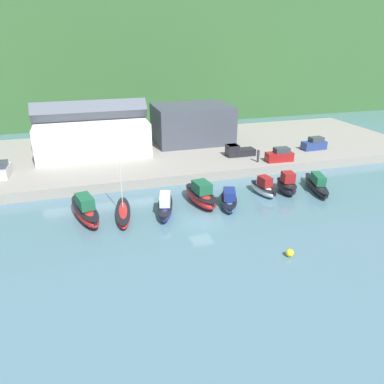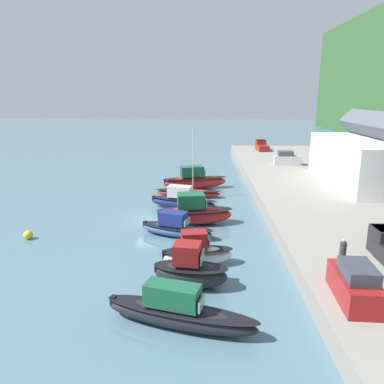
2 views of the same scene
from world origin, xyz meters
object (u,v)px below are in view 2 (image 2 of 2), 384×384
at_px(moored_boat_4, 176,228).
at_px(moored_boat_5, 197,253).
at_px(parked_car_1, 355,284).
at_px(moored_boat_6, 190,271).
at_px(mooring_buoy_0, 28,235).
at_px(parked_car_2, 287,159).
at_px(moored_boat_1, 188,193).
at_px(person_on_quay, 342,254).
at_px(moored_boat_2, 182,201).
at_px(moored_boat_0, 195,180).
at_px(moored_boat_7, 178,312).
at_px(pickup_truck_1, 262,146).
at_px(moored_boat_3, 194,213).

relative_size(moored_boat_4, moored_boat_5, 1.28).
height_order(moored_boat_5, parked_car_1, parked_car_1).
bearing_deg(moored_boat_5, moored_boat_6, -14.89).
height_order(moored_boat_5, mooring_buoy_0, moored_boat_5).
bearing_deg(parked_car_2, moored_boat_6, -18.61).
distance_m(moored_boat_1, person_on_quay, 24.66).
relative_size(moored_boat_2, moored_boat_5, 1.39).
bearing_deg(moored_boat_4, parked_car_1, 58.30).
bearing_deg(mooring_buoy_0, parked_car_2, 135.69).
distance_m(moored_boat_2, parked_car_2, 25.02).
bearing_deg(moored_boat_0, moored_boat_7, -13.82).
bearing_deg(person_on_quay, pickup_truck_1, 176.69).
bearing_deg(parked_car_1, person_on_quay, 83.97).
bearing_deg(person_on_quay, moored_boat_7, -67.82).
bearing_deg(mooring_buoy_0, moored_boat_7, 48.40).
height_order(parked_car_1, person_on_quay, parked_car_1).
relative_size(moored_boat_5, parked_car_2, 1.27).
distance_m(moored_boat_2, moored_boat_3, 5.05).
relative_size(moored_boat_2, moored_boat_7, 0.87).
bearing_deg(moored_boat_2, moored_boat_4, 14.55).
relative_size(moored_boat_3, moored_boat_4, 1.09).
distance_m(moored_boat_6, mooring_buoy_0, 16.22).
distance_m(moored_boat_4, moored_boat_6, 9.08).
height_order(moored_boat_4, parked_car_1, parked_car_1).
height_order(moored_boat_2, parked_car_2, parked_car_2).
xyz_separation_m(moored_boat_3, moored_boat_7, (16.49, -0.43, -0.26)).
xyz_separation_m(moored_boat_1, moored_boat_2, (4.95, -0.41, 0.39)).
relative_size(moored_boat_2, pickup_truck_1, 1.56).
xyz_separation_m(moored_boat_2, moored_boat_7, (21.35, 0.93, -0.07)).
height_order(moored_boat_4, parked_car_2, parked_car_2).
relative_size(moored_boat_3, moored_boat_6, 1.50).
distance_m(pickup_truck_1, person_on_quay, 53.22).
relative_size(moored_boat_1, mooring_buoy_0, 10.84).
relative_size(moored_boat_5, parked_car_1, 1.26).
relative_size(moored_boat_1, moored_boat_5, 1.56).
relative_size(moored_boat_3, person_on_quay, 3.53).
bearing_deg(moored_boat_3, pickup_truck_1, 155.66).
xyz_separation_m(moored_boat_0, moored_boat_5, (22.94, 0.67, -0.18)).
xyz_separation_m(moored_boat_4, parked_car_1, (12.71, 10.38, 1.54)).
bearing_deg(pickup_truck_1, moored_boat_1, -116.95).
height_order(moored_boat_2, moored_boat_3, moored_boat_3).
xyz_separation_m(moored_boat_1, person_on_quay, (22.28, 10.39, 1.95)).
relative_size(moored_boat_1, moored_boat_4, 1.21).
height_order(moored_boat_2, person_on_quay, person_on_quay).
bearing_deg(parked_car_1, moored_boat_5, 143.58).
bearing_deg(parked_car_1, parked_car_2, 85.93).
bearing_deg(parked_car_2, parked_car_1, -5.00).
xyz_separation_m(moored_boat_2, moored_boat_6, (17.00, 1.41, 0.17)).
height_order(moored_boat_7, mooring_buoy_0, moored_boat_7).
height_order(moored_boat_2, pickup_truck_1, pickup_truck_1).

